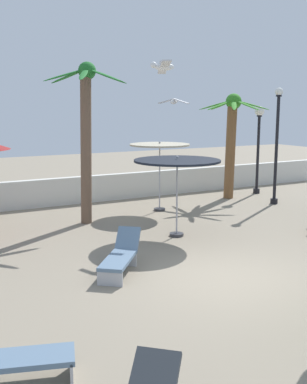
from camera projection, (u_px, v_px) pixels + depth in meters
name	position (u px, v px, depth m)	size (l,w,h in m)	color
ground_plane	(225.00, 278.00, 10.30)	(56.00, 56.00, 0.00)	gray
boundary_wall	(79.00, 190.00, 18.24)	(25.20, 0.30, 1.04)	silver
patio_umbrella_0	(177.00, 164.00, 13.29)	(2.46, 2.46, 2.34)	#333338
patio_umbrella_3	(160.00, 149.00, 16.63)	(2.13, 2.13, 2.50)	#333338
palm_tree_0	(86.00, 125.00, 14.69)	(2.80, 2.69, 5.07)	brown
palm_tree_1	(232.00, 132.00, 18.94)	(2.85, 2.85, 4.23)	brown
lamp_post_0	(259.00, 137.00, 20.01)	(0.41, 0.41, 3.73)	black
lamp_post_2	(277.00, 142.00, 17.81)	(0.30, 0.30, 4.41)	black
lounge_chair_0	(121.00, 255.00, 10.64)	(1.63, 1.81, 0.84)	#B7B7BC
lounge_chair_1	(3.00, 358.00, 6.27)	(1.96, 1.11, 0.84)	#B7B7BC
seagull_0	(174.00, 102.00, 12.99)	(0.62, 0.85, 0.16)	white
seagull_2	(163.00, 66.00, 7.53)	(0.73, 1.29, 0.17)	white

